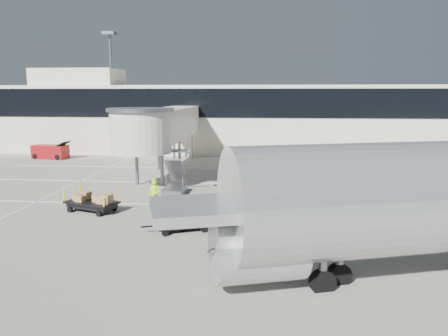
{
  "coord_description": "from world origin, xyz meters",
  "views": [
    {
      "loc": [
        4.92,
        -24.76,
        7.05
      ],
      "look_at": [
        2.15,
        4.66,
        2.0
      ],
      "focal_mm": 35.0,
      "sensor_mm": 36.0,
      "label": 1
    }
  ],
  "objects_px": {
    "suitcase_cart": "(246,185)",
    "baggage_tug": "(242,182)",
    "belt_loader": "(51,152)",
    "ground_worker": "(155,195)",
    "minivan": "(315,160)",
    "box_cart_far": "(92,202)",
    "box_cart_near": "(184,220)"
  },
  "relations": [
    {
      "from": "suitcase_cart",
      "to": "baggage_tug",
      "type": "bearing_deg",
      "value": 122.05
    },
    {
      "from": "baggage_tug",
      "to": "belt_loader",
      "type": "distance_m",
      "value": 25.79
    },
    {
      "from": "baggage_tug",
      "to": "belt_loader",
      "type": "xyz_separation_m",
      "value": [
        -21.72,
        13.9,
        0.12
      ]
    },
    {
      "from": "ground_worker",
      "to": "minivan",
      "type": "distance_m",
      "value": 18.78
    },
    {
      "from": "box_cart_far",
      "to": "ground_worker",
      "type": "distance_m",
      "value": 3.78
    },
    {
      "from": "suitcase_cart",
      "to": "box_cart_far",
      "type": "bearing_deg",
      "value": -138.11
    },
    {
      "from": "box_cart_far",
      "to": "ground_worker",
      "type": "xyz_separation_m",
      "value": [
        3.73,
        0.48,
        0.38
      ]
    },
    {
      "from": "ground_worker",
      "to": "belt_loader",
      "type": "distance_m",
      "value": 26.23
    },
    {
      "from": "box_cart_near",
      "to": "belt_loader",
      "type": "distance_m",
      "value": 30.63
    },
    {
      "from": "ground_worker",
      "to": "box_cart_near",
      "type": "bearing_deg",
      "value": -61.12
    },
    {
      "from": "box_cart_near",
      "to": "ground_worker",
      "type": "distance_m",
      "value": 4.44
    },
    {
      "from": "minivan",
      "to": "box_cart_far",
      "type": "bearing_deg",
      "value": -147.59
    },
    {
      "from": "ground_worker",
      "to": "baggage_tug",
      "type": "bearing_deg",
      "value": 46.63
    },
    {
      "from": "box_cart_far",
      "to": "ground_worker",
      "type": "bearing_deg",
      "value": 26.7
    },
    {
      "from": "suitcase_cart",
      "to": "ground_worker",
      "type": "relative_size",
      "value": 2.09
    },
    {
      "from": "suitcase_cart",
      "to": "ground_worker",
      "type": "xyz_separation_m",
      "value": [
        -5.29,
        -5.44,
        0.43
      ]
    },
    {
      "from": "suitcase_cart",
      "to": "minivan",
      "type": "distance_m",
      "value": 11.31
    },
    {
      "from": "baggage_tug",
      "to": "minivan",
      "type": "height_order",
      "value": "baggage_tug"
    },
    {
      "from": "belt_loader",
      "to": "suitcase_cart",
      "type": "bearing_deg",
      "value": -24.73
    },
    {
      "from": "suitcase_cart",
      "to": "belt_loader",
      "type": "height_order",
      "value": "belt_loader"
    },
    {
      "from": "suitcase_cart",
      "to": "box_cart_far",
      "type": "distance_m",
      "value": 10.79
    },
    {
      "from": "box_cart_far",
      "to": "minivan",
      "type": "xyz_separation_m",
      "value": [
        14.98,
        15.53,
        0.43
      ]
    },
    {
      "from": "baggage_tug",
      "to": "ground_worker",
      "type": "height_order",
      "value": "ground_worker"
    },
    {
      "from": "box_cart_near",
      "to": "belt_loader",
      "type": "height_order",
      "value": "belt_loader"
    },
    {
      "from": "baggage_tug",
      "to": "minivan",
      "type": "bearing_deg",
      "value": 62.54
    },
    {
      "from": "baggage_tug",
      "to": "box_cart_near",
      "type": "bearing_deg",
      "value": -95.76
    },
    {
      "from": "box_cart_near",
      "to": "ground_worker",
      "type": "relative_size",
      "value": 1.81
    },
    {
      "from": "suitcase_cart",
      "to": "box_cart_near",
      "type": "bearing_deg",
      "value": -98.62
    },
    {
      "from": "suitcase_cart",
      "to": "ground_worker",
      "type": "bearing_deg",
      "value": -125.6
    },
    {
      "from": "box_cart_far",
      "to": "belt_loader",
      "type": "bearing_deg",
      "value": 141.65
    },
    {
      "from": "box_cart_far",
      "to": "minivan",
      "type": "height_order",
      "value": "minivan"
    },
    {
      "from": "box_cart_far",
      "to": "ground_worker",
      "type": "height_order",
      "value": "ground_worker"
    }
  ]
}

